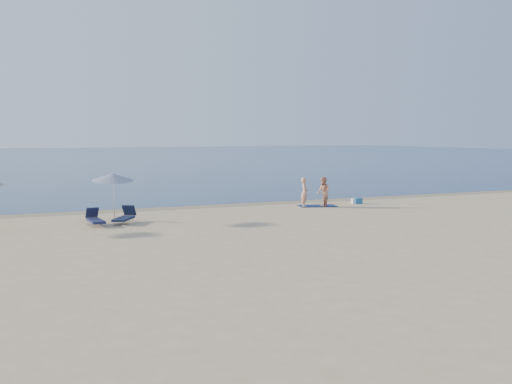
# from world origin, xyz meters

# --- Properties ---
(ground) EXTENTS (160.00, 160.00, 0.00)m
(ground) POSITION_xyz_m (0.00, 0.00, 0.00)
(ground) COLOR tan
(ground) RESTS_ON ground
(sea) EXTENTS (240.00, 160.00, 0.01)m
(sea) POSITION_xyz_m (0.00, 100.00, 0.00)
(sea) COLOR #0B2146
(sea) RESTS_ON ground
(wet_sand_strip) EXTENTS (240.00, 1.60, 0.00)m
(wet_sand_strip) POSITION_xyz_m (0.00, 19.40, 0.00)
(wet_sand_strip) COLOR #847254
(wet_sand_strip) RESTS_ON ground
(person_left) EXTENTS (0.64, 0.69, 1.59)m
(person_left) POSITION_xyz_m (3.14, 16.85, 0.79)
(person_left) COLOR tan
(person_left) RESTS_ON ground
(person_right) EXTENTS (0.78, 0.90, 1.61)m
(person_right) POSITION_xyz_m (4.11, 16.54, 0.80)
(person_right) COLOR tan
(person_right) RESTS_ON ground
(beach_towel) EXTENTS (2.20, 1.54, 0.03)m
(beach_towel) POSITION_xyz_m (3.99, 16.95, 0.02)
(beach_towel) COLOR #0D1B45
(beach_towel) RESTS_ON ground
(white_bag) EXTENTS (0.40, 0.37, 0.29)m
(white_bag) POSITION_xyz_m (6.53, 17.16, 0.14)
(white_bag) COLOR white
(white_bag) RESTS_ON ground
(blue_cooler) EXTENTS (0.46, 0.34, 0.31)m
(blue_cooler) POSITION_xyz_m (6.67, 17.07, 0.16)
(blue_cooler) COLOR #1B5D94
(blue_cooler) RESTS_ON ground
(umbrella_near) EXTENTS (2.05, 2.07, 2.31)m
(umbrella_near) POSITION_xyz_m (-7.43, 15.08, 2.01)
(umbrella_near) COLOR silver
(umbrella_near) RESTS_ON ground
(lounger_left) EXTENTS (0.57, 1.64, 0.72)m
(lounger_left) POSITION_xyz_m (-8.33, 14.54, 0.26)
(lounger_left) COLOR #161A3D
(lounger_left) RESTS_ON ground
(lounger_right) EXTENTS (1.39, 1.74, 0.75)m
(lounger_right) POSITION_xyz_m (-7.04, 14.66, 0.27)
(lounger_right) COLOR #161E3D
(lounger_right) RESTS_ON ground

